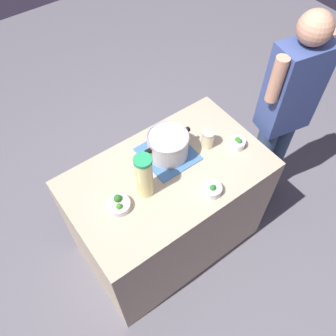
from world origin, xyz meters
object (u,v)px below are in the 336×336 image
Objects in this scene: broccoli_bowl_center at (237,143)px; broccoli_bowl_back at (212,189)px; cooking_pot at (168,145)px; mason_jar at (208,139)px; lemonade_pitcher at (144,176)px; broccoli_bowl_front at (119,205)px; person_cook at (283,117)px.

broccoli_bowl_back is (-0.37, -0.18, -0.00)m from broccoli_bowl_center.
mason_jar is (0.25, -0.09, -0.03)m from cooking_pot.
lemonade_pitcher is 2.98× the size of broccoli_bowl_center.
broccoli_bowl_back is at bearing -25.87° from broccoli_bowl_front.
mason_jar reaches higher than broccoli_bowl_center.
lemonade_pitcher is 2.69× the size of broccoli_bowl_back.
broccoli_bowl_back is 0.81m from person_cook.
person_cook is at bearing -12.45° from mason_jar.
cooking_pot is 0.46m from broccoli_bowl_center.
lemonade_pitcher is 0.54m from mason_jar.
mason_jar is 0.20m from broccoli_bowl_center.
broccoli_bowl_back is (0.50, -0.24, 0.00)m from broccoli_bowl_front.
broccoli_bowl_front is 1.29m from person_cook.
person_cook is at bearing 12.04° from broccoli_bowl_back.
broccoli_bowl_back is at bearing -84.35° from cooking_pot.
mason_jar is at bearing 6.03° from lemonade_pitcher.
cooking_pot reaches higher than broccoli_bowl_center.
mason_jar is 1.22× the size of broccoli_bowl_center.
cooking_pot is 2.87× the size of broccoli_bowl_back.
broccoli_bowl_front is (-0.71, -0.05, -0.04)m from mason_jar.
broccoli_bowl_front is 1.19× the size of broccoli_bowl_back.
person_cook reaches higher than broccoli_bowl_back.
lemonade_pitcher is at bearing -151.79° from cooking_pot.
cooking_pot is 0.49m from broccoli_bowl_front.
cooking_pot is at bearing 95.65° from broccoli_bowl_back.
person_cook reaches higher than mason_jar.
cooking_pot is 0.32m from lemonade_pitcher.
cooking_pot is at bearing 17.61° from broccoli_bowl_front.
person_cook is (0.42, -0.01, -0.01)m from broccoli_bowl_center.
cooking_pot reaches higher than broccoli_bowl_front.
mason_jar is 1.11× the size of broccoli_bowl_back.
cooking_pot is at bearing 152.18° from broccoli_bowl_center.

